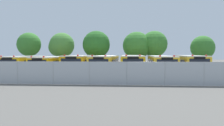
{
  "coord_description": "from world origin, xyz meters",
  "views": [
    {
      "loc": [
        3.04,
        -29.28,
        2.78
      ],
      "look_at": [
        0.72,
        0.0,
        1.6
      ],
      "focal_mm": 38.91,
      "sensor_mm": 36.0,
      "label": 1
    }
  ],
  "objects_px": {
    "tree_3": "(137,46)",
    "traffic_cone": "(15,79)",
    "school_bus_6": "(189,65)",
    "tree_1": "(61,46)",
    "school_bus_5": "(161,65)",
    "tree_0": "(29,44)",
    "tree_2": "(97,44)",
    "school_bus_4": "(132,65)",
    "school_bus_2": "(79,65)",
    "school_bus_1": "(54,65)",
    "school_bus_3": "(105,65)",
    "school_bus_0": "(27,65)",
    "tree_5": "(202,47)",
    "tree_4": "(155,44)"
  },
  "relations": [
    {
      "from": "school_bus_2",
      "to": "tree_0",
      "type": "height_order",
      "value": "tree_0"
    },
    {
      "from": "school_bus_4",
      "to": "tree_4",
      "type": "relative_size",
      "value": 1.59
    },
    {
      "from": "school_bus_1",
      "to": "tree_0",
      "type": "distance_m",
      "value": 12.52
    },
    {
      "from": "school_bus_5",
      "to": "school_bus_6",
      "type": "bearing_deg",
      "value": 175.97
    },
    {
      "from": "school_bus_5",
      "to": "traffic_cone",
      "type": "relative_size",
      "value": 19.87
    },
    {
      "from": "school_bus_4",
      "to": "tree_0",
      "type": "distance_m",
      "value": 19.73
    },
    {
      "from": "school_bus_2",
      "to": "school_bus_0",
      "type": "bearing_deg",
      "value": -0.09
    },
    {
      "from": "school_bus_4",
      "to": "tree_3",
      "type": "height_order",
      "value": "tree_3"
    },
    {
      "from": "tree_0",
      "to": "tree_1",
      "type": "bearing_deg",
      "value": 6.86
    },
    {
      "from": "tree_3",
      "to": "traffic_cone",
      "type": "distance_m",
      "value": 21.51
    },
    {
      "from": "tree_4",
      "to": "tree_0",
      "type": "bearing_deg",
      "value": -176.81
    },
    {
      "from": "school_bus_3",
      "to": "tree_1",
      "type": "relative_size",
      "value": 1.72
    },
    {
      "from": "school_bus_0",
      "to": "school_bus_1",
      "type": "xyz_separation_m",
      "value": [
        3.43,
        0.18,
        -0.03
      ]
    },
    {
      "from": "tree_1",
      "to": "tree_2",
      "type": "distance_m",
      "value": 6.41
    },
    {
      "from": "school_bus_3",
      "to": "tree_3",
      "type": "distance_m",
      "value": 11.61
    },
    {
      "from": "school_bus_0",
      "to": "tree_3",
      "type": "xyz_separation_m",
      "value": [
        13.9,
        10.76,
        2.65
      ]
    },
    {
      "from": "school_bus_2",
      "to": "school_bus_3",
      "type": "bearing_deg",
      "value": -179.96
    },
    {
      "from": "tree_2",
      "to": "traffic_cone",
      "type": "height_order",
      "value": "tree_2"
    },
    {
      "from": "tree_0",
      "to": "tree_4",
      "type": "distance_m",
      "value": 20.77
    },
    {
      "from": "school_bus_5",
      "to": "tree_0",
      "type": "relative_size",
      "value": 1.88
    },
    {
      "from": "school_bus_0",
      "to": "tree_5",
      "type": "bearing_deg",
      "value": -157.4
    },
    {
      "from": "school_bus_2",
      "to": "school_bus_3",
      "type": "xyz_separation_m",
      "value": [
        3.18,
        0.08,
        -0.01
      ]
    },
    {
      "from": "school_bus_0",
      "to": "tree_1",
      "type": "bearing_deg",
      "value": -97.94
    },
    {
      "from": "school_bus_5",
      "to": "tree_3",
      "type": "bearing_deg",
      "value": -75.9
    },
    {
      "from": "school_bus_3",
      "to": "tree_5",
      "type": "bearing_deg",
      "value": -142.54
    },
    {
      "from": "school_bus_6",
      "to": "tree_1",
      "type": "relative_size",
      "value": 1.56
    },
    {
      "from": "school_bus_6",
      "to": "tree_3",
      "type": "height_order",
      "value": "tree_3"
    },
    {
      "from": "school_bus_3",
      "to": "traffic_cone",
      "type": "distance_m",
      "value": 10.62
    },
    {
      "from": "school_bus_1",
      "to": "tree_3",
      "type": "bearing_deg",
      "value": -133.61
    },
    {
      "from": "tree_2",
      "to": "tree_4",
      "type": "height_order",
      "value": "tree_4"
    },
    {
      "from": "school_bus_2",
      "to": "traffic_cone",
      "type": "height_order",
      "value": "school_bus_2"
    },
    {
      "from": "school_bus_6",
      "to": "tree_0",
      "type": "distance_m",
      "value": 25.87
    },
    {
      "from": "school_bus_3",
      "to": "tree_4",
      "type": "height_order",
      "value": "tree_4"
    },
    {
      "from": "school_bus_1",
      "to": "school_bus_2",
      "type": "bearing_deg",
      "value": -179.52
    },
    {
      "from": "tree_1",
      "to": "tree_3",
      "type": "xyz_separation_m",
      "value": [
        12.67,
        0.27,
        -0.04
      ]
    },
    {
      "from": "school_bus_4",
      "to": "school_bus_6",
      "type": "distance_m",
      "value": 6.68
    },
    {
      "from": "school_bus_1",
      "to": "tree_4",
      "type": "relative_size",
      "value": 1.66
    },
    {
      "from": "school_bus_0",
      "to": "traffic_cone",
      "type": "xyz_separation_m",
      "value": [
        1.7,
        -6.55,
        -1.06
      ]
    },
    {
      "from": "school_bus_6",
      "to": "tree_0",
      "type": "xyz_separation_m",
      "value": [
        -23.7,
        9.95,
        2.87
      ]
    },
    {
      "from": "tree_0",
      "to": "tree_3",
      "type": "height_order",
      "value": "tree_3"
    },
    {
      "from": "tree_2",
      "to": "tree_3",
      "type": "relative_size",
      "value": 1.01
    },
    {
      "from": "tree_1",
      "to": "tree_2",
      "type": "height_order",
      "value": "tree_2"
    },
    {
      "from": "school_bus_3",
      "to": "tree_0",
      "type": "xyz_separation_m",
      "value": [
        -13.74,
        9.64,
        2.89
      ]
    },
    {
      "from": "tree_2",
      "to": "tree_1",
      "type": "bearing_deg",
      "value": 169.2
    },
    {
      "from": "school_bus_2",
      "to": "school_bus_1",
      "type": "bearing_deg",
      "value": -1.99
    },
    {
      "from": "school_bus_1",
      "to": "tree_5",
      "type": "distance_m",
      "value": 23.53
    },
    {
      "from": "tree_1",
      "to": "traffic_cone",
      "type": "relative_size",
      "value": 10.55
    },
    {
      "from": "school_bus_0",
      "to": "school_bus_2",
      "type": "distance_m",
      "value": 6.62
    },
    {
      "from": "school_bus_4",
      "to": "school_bus_6",
      "type": "relative_size",
      "value": 1.06
    },
    {
      "from": "traffic_cone",
      "to": "tree_3",
      "type": "bearing_deg",
      "value": 54.82
    }
  ]
}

